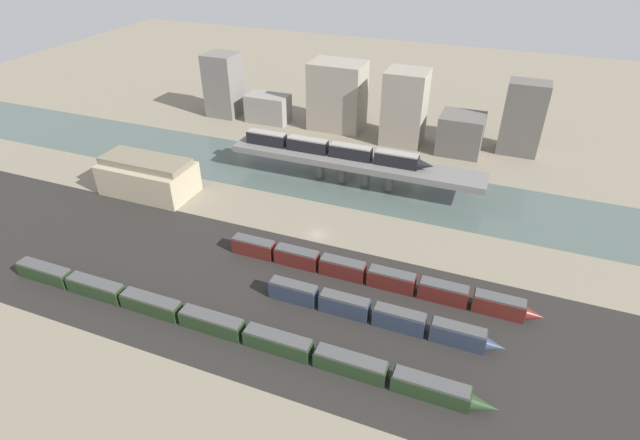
{
  "coord_description": "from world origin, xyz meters",
  "views": [
    {
      "loc": [
        36.4,
        -91.06,
        66.97
      ],
      "look_at": [
        0.0,
        1.93,
        3.0
      ],
      "focal_mm": 28.0,
      "sensor_mm": 36.0,
      "label": 1
    }
  ],
  "objects_px": {
    "train_on_bridge": "(334,149)",
    "train_yard_far": "(372,275)",
    "warehouse_building": "(148,176)",
    "train_yard_near": "(220,325)",
    "train_yard_mid": "(377,314)"
  },
  "relations": [
    {
      "from": "train_yard_far",
      "to": "warehouse_building",
      "type": "distance_m",
      "value": 68.8
    },
    {
      "from": "train_on_bridge",
      "to": "train_yard_far",
      "type": "bearing_deg",
      "value": -60.09
    },
    {
      "from": "train_yard_near",
      "to": "warehouse_building",
      "type": "height_order",
      "value": "warehouse_building"
    },
    {
      "from": "train_on_bridge",
      "to": "train_yard_far",
      "type": "height_order",
      "value": "train_on_bridge"
    },
    {
      "from": "train_yard_near",
      "to": "train_yard_mid",
      "type": "relative_size",
      "value": 2.16
    },
    {
      "from": "train_yard_near",
      "to": "train_yard_far",
      "type": "height_order",
      "value": "train_yard_far"
    },
    {
      "from": "train_yard_near",
      "to": "train_yard_mid",
      "type": "height_order",
      "value": "train_yard_mid"
    },
    {
      "from": "train_yard_far",
      "to": "warehouse_building",
      "type": "height_order",
      "value": "warehouse_building"
    },
    {
      "from": "train_on_bridge",
      "to": "train_yard_far",
      "type": "distance_m",
      "value": 46.9
    },
    {
      "from": "train_yard_far",
      "to": "train_on_bridge",
      "type": "bearing_deg",
      "value": 119.91
    },
    {
      "from": "train_yard_near",
      "to": "train_yard_mid",
      "type": "distance_m",
      "value": 29.06
    },
    {
      "from": "train_yard_near",
      "to": "warehouse_building",
      "type": "distance_m",
      "value": 59.67
    },
    {
      "from": "train_yard_near",
      "to": "train_yard_far",
      "type": "distance_m",
      "value": 32.29
    },
    {
      "from": "train_yard_mid",
      "to": "train_yard_far",
      "type": "height_order",
      "value": "train_yard_mid"
    },
    {
      "from": "train_yard_near",
      "to": "warehouse_building",
      "type": "bearing_deg",
      "value": 139.24
    }
  ]
}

